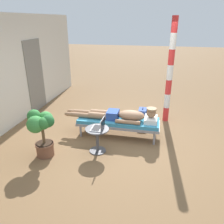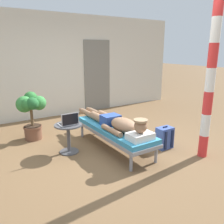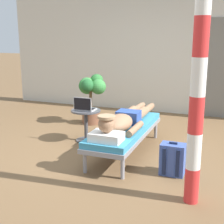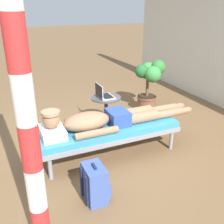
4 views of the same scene
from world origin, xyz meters
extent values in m
plane|color=brown|center=(0.00, 0.00, 0.00)|extent=(40.00, 40.00, 0.00)
cube|color=beige|center=(0.20, 2.85, 1.35)|extent=(7.60, 0.20, 2.70)
cube|color=slate|center=(1.35, 2.74, 1.02)|extent=(0.84, 0.03, 2.04)
cylinder|color=gray|center=(-0.05, 0.89, 0.14)|extent=(0.05, 0.05, 0.28)
cylinder|color=gray|center=(0.46, 0.89, 0.14)|extent=(0.05, 0.05, 0.28)
cylinder|color=gray|center=(-0.05, -0.80, 0.14)|extent=(0.05, 0.05, 0.28)
cylinder|color=gray|center=(0.46, -0.80, 0.14)|extent=(0.05, 0.05, 0.28)
cube|color=gray|center=(0.20, 0.05, 0.31)|extent=(0.61, 1.89, 0.06)
cube|color=teal|center=(0.20, 0.05, 0.38)|extent=(0.58, 1.85, 0.08)
cube|color=white|center=(0.20, -0.69, 0.47)|extent=(0.40, 0.28, 0.11)
sphere|color=#997051|center=(0.20, -0.69, 0.64)|extent=(0.21, 0.21, 0.21)
cylinder|color=tan|center=(0.20, -0.69, 0.73)|extent=(0.22, 0.22, 0.03)
ellipsoid|color=#997051|center=(0.20, -0.25, 0.54)|extent=(0.35, 0.60, 0.23)
cylinder|color=#997051|center=(-0.02, -0.20, 0.46)|extent=(0.09, 0.55, 0.09)
cylinder|color=#997051|center=(0.42, -0.20, 0.46)|extent=(0.09, 0.55, 0.09)
cube|color=#2D4C9E|center=(0.20, 0.18, 0.52)|extent=(0.33, 0.26, 0.19)
cylinder|color=#997051|center=(0.12, 0.52, 0.49)|extent=(0.15, 0.42, 0.15)
cylinder|color=#997051|center=(0.12, 0.95, 0.47)|extent=(0.11, 0.44, 0.11)
ellipsoid|color=#997051|center=(0.12, 1.24, 0.47)|extent=(0.09, 0.20, 0.10)
cylinder|color=#997051|center=(0.29, 0.52, 0.49)|extent=(0.15, 0.42, 0.15)
cylinder|color=#997051|center=(0.29, 0.95, 0.47)|extent=(0.11, 0.44, 0.11)
ellipsoid|color=#997051|center=(0.29, 1.24, 0.47)|extent=(0.09, 0.20, 0.10)
cylinder|color=#4C4C51|center=(-0.58, 0.34, 0.01)|extent=(0.34, 0.34, 0.02)
cylinder|color=#4C4C51|center=(-0.58, 0.34, 0.26)|extent=(0.06, 0.06, 0.48)
cylinder|color=#4C4C51|center=(-0.58, 0.34, 0.51)|extent=(0.48, 0.48, 0.02)
cube|color=silver|center=(-0.58, 0.34, 0.53)|extent=(0.31, 0.22, 0.02)
cube|color=black|center=(-0.58, 0.35, 0.54)|extent=(0.27, 0.15, 0.00)
cube|color=silver|center=(-0.58, 0.22, 0.64)|extent=(0.31, 0.01, 0.21)
cube|color=black|center=(-0.58, 0.21, 0.64)|extent=(0.29, 0.00, 0.19)
cube|color=#3F59A5|center=(0.99, -0.45, 0.20)|extent=(0.30, 0.20, 0.40)
cube|color=#3F59A5|center=(0.99, -0.33, 0.13)|extent=(0.22, 0.04, 0.18)
cube|color=#192342|center=(0.91, -0.56, 0.20)|extent=(0.04, 0.02, 0.34)
cube|color=#192342|center=(1.07, -0.56, 0.20)|extent=(0.04, 0.02, 0.34)
cube|color=#192342|center=(0.99, -0.45, 0.41)|extent=(0.10, 0.02, 0.02)
cylinder|color=brown|center=(-0.95, 1.33, 0.14)|extent=(0.34, 0.34, 0.28)
cylinder|color=brown|center=(-0.95, 1.33, 0.26)|extent=(0.37, 0.37, 0.04)
cylinder|color=#332319|center=(-0.95, 1.33, 0.29)|extent=(0.31, 0.31, 0.01)
cylinder|color=brown|center=(-0.95, 1.33, 0.48)|extent=(0.06, 0.06, 0.39)
sphere|color=#38843D|center=(-0.78, 1.33, 0.74)|extent=(0.29, 0.29, 0.29)
sphere|color=#2D7233|center=(-0.89, 1.50, 0.83)|extent=(0.26, 0.26, 0.26)
sphere|color=#38843D|center=(-1.05, 1.40, 0.73)|extent=(0.33, 0.33, 0.33)
sphere|color=#2D7233|center=(-1.03, 1.24, 0.76)|extent=(0.23, 0.23, 0.23)
sphere|color=#23602D|center=(-0.95, 1.19, 0.77)|extent=(0.25, 0.25, 0.25)
cylinder|color=red|center=(1.31, -1.05, 0.19)|extent=(0.15, 0.15, 0.38)
cylinder|color=white|center=(1.31, -1.05, 0.56)|extent=(0.15, 0.15, 0.38)
cylinder|color=red|center=(1.31, -1.05, 0.94)|extent=(0.15, 0.15, 0.38)
cylinder|color=white|center=(1.31, -1.05, 1.32)|extent=(0.15, 0.15, 0.38)
cylinder|color=red|center=(1.31, -1.05, 1.69)|extent=(0.15, 0.15, 0.38)
cylinder|color=white|center=(1.31, -1.05, 2.07)|extent=(0.15, 0.15, 0.38)
cylinder|color=red|center=(1.31, -1.05, 2.45)|extent=(0.15, 0.15, 0.38)
camera|label=1|loc=(-4.43, -0.80, 2.55)|focal=35.81mm
camera|label=2|loc=(-2.01, -3.33, 1.80)|focal=37.46mm
camera|label=3|loc=(1.63, -4.20, 1.72)|focal=51.35mm
camera|label=4|loc=(3.10, -1.18, 1.94)|focal=42.42mm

